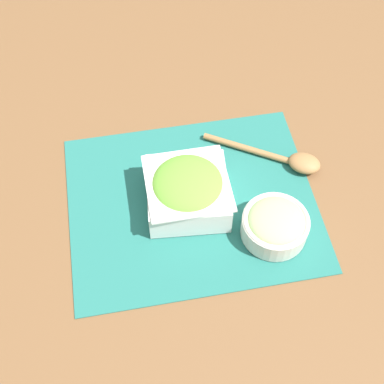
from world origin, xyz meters
name	(u,v)px	position (x,y,z in m)	size (l,w,h in m)	color
ground_plane	(192,203)	(0.00, 0.00, 0.00)	(3.00, 3.00, 0.00)	brown
placemat	(192,202)	(0.00, 0.00, 0.00)	(0.44, 0.37, 0.00)	#236B60
lettuce_bowl	(188,190)	(-0.01, 0.00, 0.04)	(0.15, 0.15, 0.08)	white
cucumber_bowl	(275,224)	(0.13, -0.09, 0.03)	(0.11, 0.11, 0.05)	silver
wooden_spoon	(289,159)	(0.19, 0.05, 0.01)	(0.21, 0.14, 0.03)	#9E7042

